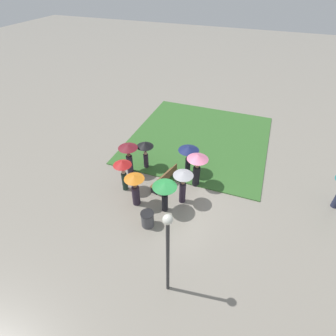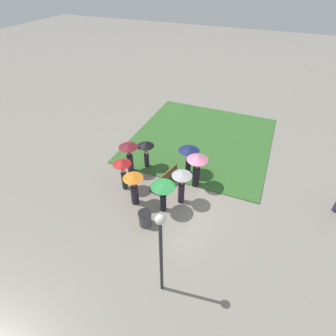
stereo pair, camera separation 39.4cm
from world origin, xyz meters
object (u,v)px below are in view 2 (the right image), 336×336
Objects in this scene: crowd_person_red at (123,168)px; crowd_person_grey at (182,182)px; trash_bin at (145,218)px; crowd_person_navy at (189,153)px; crowd_person_maroon at (129,153)px; lamp_post at (161,246)px; crowd_person_green at (163,190)px; park_bench at (165,178)px; crowd_person_orange at (134,185)px; crowd_person_pink at (197,165)px; crowd_person_black at (146,148)px.

crowd_person_grey reaches higher than crowd_person_red.
trash_bin is 4.50m from crowd_person_navy.
lamp_post is at bearing -7.86° from crowd_person_maroon.
crowd_person_grey is 1.11× the size of crowd_person_green.
crowd_person_orange reaches higher than park_bench.
crowd_person_pink is at bearing 63.58° from crowd_person_red.
park_bench is at bearing 20.34° from crowd_person_orange.
crowd_person_navy is at bearing 80.10° from crowd_person_red.
crowd_person_black is (-3.96, -1.86, 0.98)m from trash_bin.
crowd_person_orange is at bearing -163.40° from crowd_person_pink.
crowd_person_red is at bearing -30.02° from crowd_person_maroon.
lamp_post is 2.26× the size of crowd_person_navy.
crowd_person_grey is at bearing 70.70° from park_bench.
crowd_person_navy is (-1.44, 0.86, 0.95)m from park_bench.
crowd_person_black is 0.94× the size of crowd_person_maroon.
crowd_person_green reaches higher than trash_bin.
trash_bin is at bearing 16.65° from crowd_person_grey.
lamp_post is 2.16× the size of crowd_person_red.
crowd_person_pink is at bearing -143.15° from crowd_person_black.
crowd_person_red is 2.15m from crowd_person_black.
crowd_person_red is at bearing 127.05° from crowd_person_black.
crowd_person_maroon is at bearing 156.06° from crowd_person_pink.
crowd_person_red reaches higher than park_bench.
crowd_person_navy reaches higher than trash_bin.
lamp_post is 2.12× the size of crowd_person_grey.
trash_bin is 3.00m from crowd_person_red.
crowd_person_black is at bearing 143.65° from crowd_person_pink.
crowd_person_maroon is (-5.73, -4.49, -1.35)m from lamp_post.
crowd_person_orange is 0.97× the size of crowd_person_maroon.
trash_bin is at bearing -7.62° from crowd_person_maroon.
trash_bin is (-2.52, -1.95, -2.28)m from lamp_post.
crowd_person_orange is at bearing -12.05° from crowd_person_maroon.
lamp_post is 2.23× the size of crowd_person_orange.
crowd_person_navy reaches higher than park_bench.
crowd_person_green is at bearing 35.73° from park_bench.
lamp_post is at bearing 165.09° from crowd_person_black.
lamp_post reaches higher than crowd_person_orange.
crowd_person_navy is (-3.27, 1.70, 0.23)m from crowd_person_orange.
crowd_person_orange reaches higher than trash_bin.
trash_bin is (2.90, 0.26, -0.08)m from park_bench.
trash_bin is 4.19m from crowd_person_maroon.
crowd_person_navy is 1.04× the size of crowd_person_green.
crowd_person_grey is 1.02× the size of crowd_person_maroon.
crowd_person_black is at bearing -154.80° from trash_bin.
lamp_post reaches higher than crowd_person_black.
crowd_person_maroon is (1.14, -3.13, -0.10)m from crowd_person_navy.
crowd_person_pink is (-0.62, 1.59, 0.96)m from park_bench.
crowd_person_pink is 1.06× the size of crowd_person_red.
crowd_person_green is (0.87, -0.62, -0.01)m from crowd_person_grey.
trash_bin is at bearing -89.12° from crowd_person_orange.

